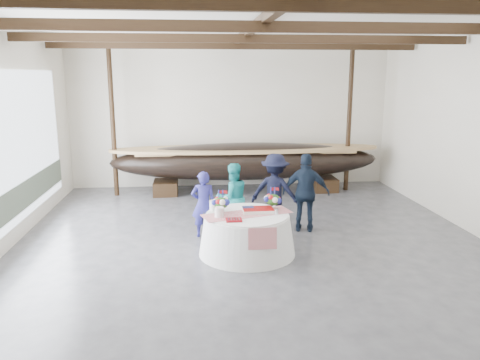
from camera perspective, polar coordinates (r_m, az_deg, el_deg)
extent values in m
cube|color=#3D3D42|center=(9.55, 1.90, -8.76)|extent=(10.00, 12.00, 0.01)
cube|color=silver|center=(14.91, -1.11, 7.89)|extent=(10.00, 0.02, 4.50)
cube|color=silver|center=(3.30, 16.27, -9.86)|extent=(10.00, 0.02, 4.50)
cube|color=white|center=(8.95, 2.12, 19.14)|extent=(10.00, 12.00, 0.01)
cube|color=black|center=(5.50, 7.37, 20.54)|extent=(9.80, 0.12, 0.18)
cube|color=black|center=(7.94, 3.13, 18.15)|extent=(9.80, 0.12, 0.18)
cube|color=black|center=(10.41, 0.94, 16.85)|extent=(9.80, 0.12, 0.18)
cube|color=black|center=(12.89, -0.40, 16.04)|extent=(9.80, 0.12, 0.18)
cube|color=black|center=(8.94, 2.11, 18.38)|extent=(0.15, 11.76, 0.15)
cylinder|color=black|center=(14.02, -15.27, 7.15)|extent=(0.14, 0.14, 4.50)
cylinder|color=black|center=(14.61, 13.17, 7.46)|extent=(0.14, 0.14, 4.50)
cube|color=silver|center=(10.61, -26.41, 3.28)|extent=(0.02, 7.00, 3.20)
cube|color=#596654|center=(10.82, -25.79, -2.47)|extent=(0.02, 7.00, 0.60)
cube|color=black|center=(14.19, -9.03, -0.90)|extent=(0.71, 0.91, 0.40)
cube|color=black|center=(14.71, 10.17, -0.46)|extent=(0.71, 0.91, 0.40)
ellipsoid|color=black|center=(14.09, 0.75, 2.31)|extent=(8.08, 1.62, 1.11)
cube|color=#9E7A4C|center=(14.04, 0.76, 3.53)|extent=(6.46, 1.06, 0.06)
cone|color=silver|center=(9.35, 0.86, -6.64)|extent=(1.92, 1.92, 0.79)
cylinder|color=silver|center=(9.22, 0.87, -4.26)|extent=(1.63, 1.63, 0.04)
cube|color=red|center=(9.22, 0.87, -4.12)|extent=(1.86, 1.03, 0.01)
cube|color=white|center=(9.32, 2.20, -3.73)|extent=(0.60, 0.40, 0.07)
cylinder|color=white|center=(9.00, -2.54, -3.93)|extent=(0.18, 0.18, 0.19)
cylinder|color=white|center=(9.45, -3.20, -3.11)|extent=(0.18, 0.18, 0.20)
cube|color=maroon|center=(8.79, -0.75, -4.89)|extent=(0.30, 0.24, 0.03)
cone|color=silver|center=(9.17, 4.45, -3.88)|extent=(0.09, 0.09, 0.12)
imported|color=navy|center=(10.26, -4.48, -2.95)|extent=(0.54, 0.35, 1.47)
imported|color=teal|center=(10.54, -0.91, -2.18)|extent=(0.91, 0.80, 1.58)
imported|color=black|center=(10.79, 4.28, -1.39)|extent=(1.29, 1.04, 1.75)
imported|color=#141F31|center=(10.65, 8.05, -1.55)|extent=(1.13, 0.70, 1.79)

